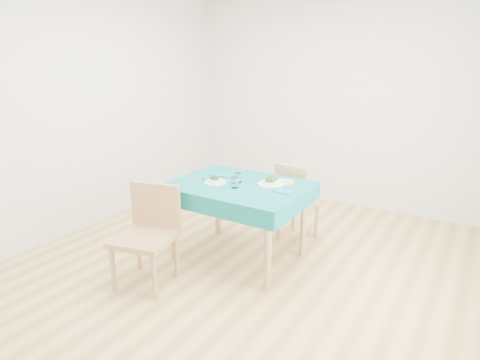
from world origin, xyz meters
The scene contains 16 objects.
room_shell centered at (0.00, 0.00, 1.35)m, with size 4.02×4.52×2.73m.
table centered at (-0.10, 0.14, 0.38)m, with size 1.23×0.94×0.76m, color #096063.
chair_near centered at (-0.52, -0.68, 0.58)m, with size 0.47×0.51×1.17m, color #A4794D.
chair_far centered at (0.19, 0.86, 0.47)m, with size 0.37×0.41×0.93m, color #A4794D.
bowl_near centered at (-0.31, 0.05, 0.79)m, with size 0.21×0.21×0.06m, color white, non-canonical shape.
bowl_far centered at (0.16, 0.28, 0.80)m, with size 0.25×0.25×0.08m, color white, non-canonical shape.
fork_near centered at (-0.50, 0.01, 0.76)m, with size 0.03×0.19×0.00m, color silver.
knife_near centered at (-0.20, -0.03, 0.76)m, with size 0.01×0.19×0.00m, color silver.
fork_far centered at (0.02, 0.24, 0.76)m, with size 0.03×0.20×0.00m, color silver.
knife_far centered at (0.41, 0.23, 0.76)m, with size 0.02×0.20×0.00m, color silver.
napkin_near centered at (-0.39, 0.31, 0.76)m, with size 0.22×0.15×0.01m, color #0D6C6D.
napkin_far centered at (0.35, 0.16, 0.76)m, with size 0.18×0.12×0.01m, color #0D6C6D.
tumbler_center centered at (-0.14, 0.18, 0.80)m, with size 0.07×0.07×0.09m, color white.
tumbler_side centered at (-0.08, 0.03, 0.80)m, with size 0.07×0.07×0.09m, color white.
side_plate centered at (0.23, 0.41, 0.76)m, with size 0.19×0.19×0.01m, color #A9C05D.
bread_slice centered at (0.23, 0.41, 0.77)m, with size 0.09×0.09×0.01m, color beige.
Camera 1 is at (1.81, -2.86, 1.87)m, focal length 30.00 mm.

